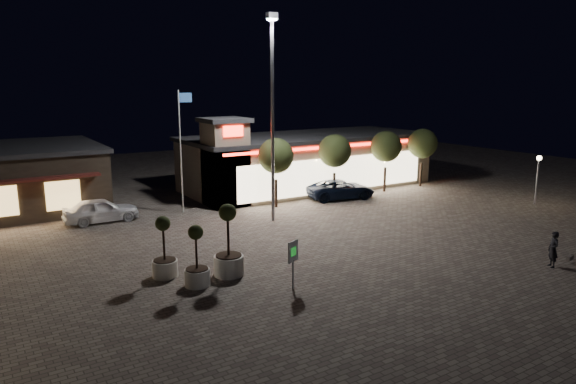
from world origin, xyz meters
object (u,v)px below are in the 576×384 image
white_sedan (101,210)px  planter_mid (197,267)px  planter_left (165,258)px  pickup_truck (341,189)px  pedestrian (553,249)px  valet_sign (293,255)px

white_sedan → planter_mid: (1.11, -12.73, 0.06)m
white_sedan → planter_left: size_ratio=1.61×
pickup_truck → planter_mid: (-15.48, -10.18, 0.11)m
pedestrian → planter_mid: 16.27m
planter_mid → white_sedan: bearing=95.0°
white_sedan → planter_mid: 12.78m
pickup_truck → planter_left: (-16.30, -8.47, 0.14)m
planter_left → pedestrian: bearing=-28.0°
pickup_truck → valet_sign: size_ratio=2.49×
planter_left → valet_sign: bearing=-45.5°
pickup_truck → planter_left: planter_left is taller
pickup_truck → white_sedan: white_sedan is taller
pickup_truck → pedestrian: size_ratio=3.01×
pickup_truck → planter_left: 18.37m
white_sedan → planter_mid: size_ratio=1.67×
planter_left → valet_sign: size_ratio=1.34×
valet_sign → pedestrian: bearing=-19.9°
planter_left → planter_mid: (0.81, -1.72, -0.03)m
pedestrian → white_sedan: bearing=-110.3°
pedestrian → planter_left: bearing=-87.8°
pickup_truck → valet_sign: (-12.24, -12.60, 0.73)m
white_sedan → planter_left: planter_left is taller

